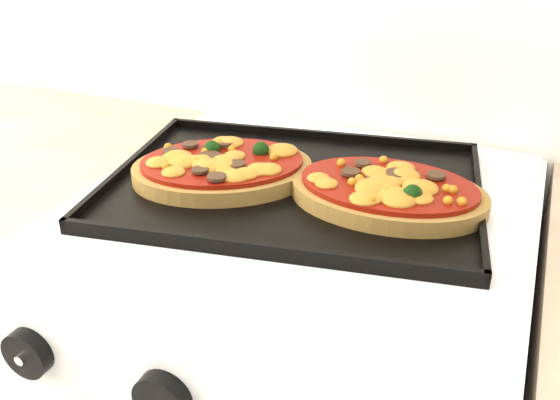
% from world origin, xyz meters
% --- Properties ---
extents(control_panel, '(0.60, 0.02, 0.09)m').
position_xyz_m(control_panel, '(-0.01, 1.39, 0.85)').
color(control_panel, white).
rests_on(control_panel, stove).
extents(knob_left, '(0.06, 0.02, 0.06)m').
position_xyz_m(knob_left, '(-0.19, 1.37, 0.85)').
color(knob_left, black).
rests_on(knob_left, control_panel).
extents(knob_center, '(0.06, 0.02, 0.06)m').
position_xyz_m(knob_center, '(-0.02, 1.37, 0.85)').
color(knob_center, black).
rests_on(knob_center, control_panel).
extents(baking_tray, '(0.55, 0.45, 0.02)m').
position_xyz_m(baking_tray, '(-0.03, 1.73, 0.92)').
color(baking_tray, black).
rests_on(baking_tray, stove).
extents(pizza_left, '(0.31, 0.28, 0.04)m').
position_xyz_m(pizza_left, '(-0.13, 1.71, 0.94)').
color(pizza_left, '#A8803A').
rests_on(pizza_left, baking_tray).
extents(pizza_right, '(0.26, 0.18, 0.04)m').
position_xyz_m(pizza_right, '(0.10, 1.73, 0.94)').
color(pizza_right, '#A8803A').
rests_on(pizza_right, baking_tray).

